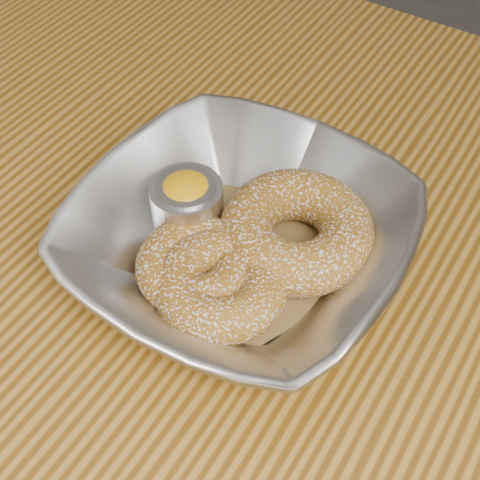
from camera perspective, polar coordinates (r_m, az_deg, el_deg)
The scene contains 7 objects.
table at distance 0.64m, azimuth -7.62°, elevation -3.47°, with size 1.20×0.80×0.75m.
serving_bowl at distance 0.49m, azimuth 0.00°, elevation -0.00°, with size 0.24×0.24×0.06m, color #B2B4B9.
parchment at distance 0.51m, azimuth 0.00°, elevation -1.53°, with size 0.14×0.14×0.00m, color olive.
donut_back at distance 0.50m, azimuth 4.83°, elevation 0.81°, with size 0.12×0.12×0.04m, color #8F5A19.
donut_front at distance 0.47m, azimuth -1.64°, elevation -3.84°, with size 0.10×0.10×0.03m, color #8F5A19.
donut_extra at distance 0.49m, azimuth -3.75°, elevation -2.18°, with size 0.09×0.09×0.03m, color #8F5A19.
ramekin at distance 0.51m, azimuth -4.53°, elevation 3.06°, with size 0.06×0.06×0.05m.
Camera 1 is at (0.27, -0.28, 1.16)m, focal length 50.00 mm.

